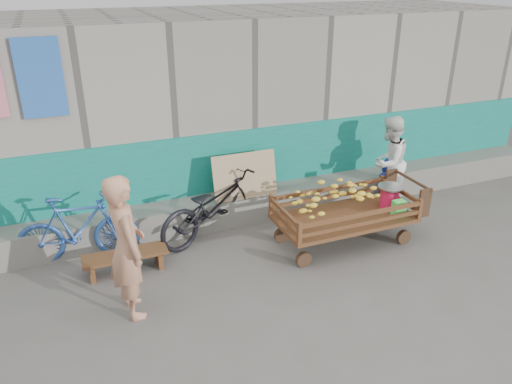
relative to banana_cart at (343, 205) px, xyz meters
name	(u,v)px	position (x,y,z in m)	size (l,w,h in m)	color
ground	(289,309)	(-1.35, -1.12, -0.61)	(80.00, 80.00, 0.00)	#595651
building_wall	(191,106)	(-1.35, 2.93, 0.85)	(12.00, 3.50, 3.00)	gray
banana_cart	(343,205)	(0.00, 0.00, 0.00)	(2.13, 0.97, 0.91)	#592E18
bench	(125,258)	(-2.99, 0.42, -0.41)	(1.09, 0.33, 0.27)	#592E18
vendor_man	(127,247)	(-3.04, -0.46, 0.24)	(0.62, 0.41, 1.71)	tan
woman	(388,162)	(1.36, 0.85, 0.15)	(0.74, 0.58, 1.53)	white
child	(387,182)	(1.36, 0.81, -0.19)	(0.41, 0.27, 0.84)	#1F2B99
bicycle_dark	(214,206)	(-1.62, 0.90, -0.12)	(0.66, 1.90, 1.00)	black
bicycle_blue	(78,229)	(-3.51, 0.93, -0.13)	(0.45, 1.60, 0.96)	#2C539F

